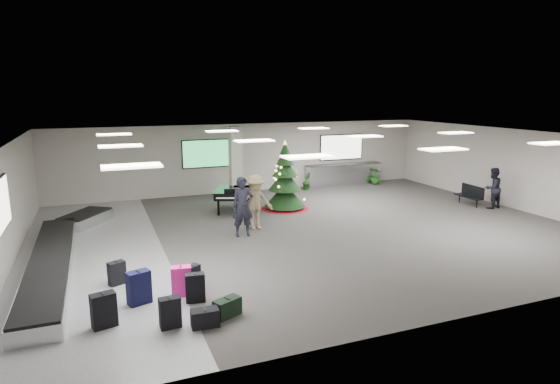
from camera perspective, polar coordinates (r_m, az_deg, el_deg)
name	(u,v)px	position (r m, az deg, el deg)	size (l,w,h in m)	color
ground	(310,230)	(16.17, 3.72, -4.61)	(18.00, 18.00, 0.00)	#393634
room_envelope	(293,161)	(16.11, 1.58, 3.84)	(18.02, 14.02, 3.21)	#9F9991
baggage_carousel	(59,253)	(14.63, -25.31, -6.71)	(2.28, 9.71, 0.43)	silver
service_counter	(344,174)	(24.05, 7.76, 2.16)	(4.05, 0.65, 1.08)	silver
suitcase_0	(170,313)	(9.88, -13.26, -14.13)	(0.43, 0.26, 0.66)	black
suitcase_1	(195,288)	(10.88, -10.30, -11.40)	(0.45, 0.28, 0.69)	black
pink_suitcase	(181,281)	(11.23, -11.93, -10.59)	(0.49, 0.33, 0.73)	#FF219D
suitcase_3	(192,278)	(11.53, -10.68, -10.22)	(0.46, 0.41, 0.62)	black
navy_suitcase	(139,288)	(11.05, -16.83, -11.09)	(0.56, 0.43, 0.78)	black
suitcase_5	(104,310)	(10.27, -20.69, -13.35)	(0.53, 0.37, 0.74)	black
green_duffel	(227,307)	(10.19, -6.45, -13.80)	(0.65, 0.51, 0.41)	black
suitcase_8	(117,273)	(12.29, -19.27, -9.32)	(0.46, 0.37, 0.61)	black
black_duffel	(205,318)	(9.86, -9.14, -14.91)	(0.57, 0.34, 0.38)	black
christmas_tree	(285,185)	(18.83, 0.61, 0.80)	(1.96, 1.96, 2.79)	maroon
grand_piano	(234,193)	(18.49, -5.64, -0.15)	(1.94, 2.19, 1.04)	black
bench	(470,194)	(21.10, 22.17, -0.22)	(0.52, 1.34, 0.84)	black
traveler_a	(243,207)	(15.26, -4.55, -1.81)	(0.72, 0.47, 1.97)	black
traveler_b	(256,202)	(16.03, -2.99, -1.23)	(1.23, 0.71, 1.90)	#94815B
traveler_bench	(493,188)	(20.78, 24.49, 0.43)	(0.81, 0.63, 1.67)	black
potted_plant_left	(306,181)	(22.65, 3.25, 1.33)	(0.47, 0.38, 0.85)	#183A12
potted_plant_right	(376,176)	(24.43, 11.58, 1.90)	(0.48, 0.48, 0.86)	#183A12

